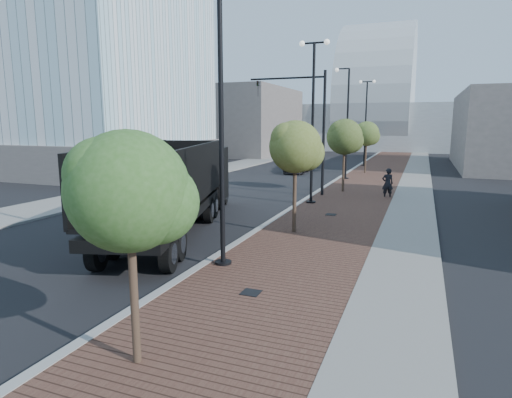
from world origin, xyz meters
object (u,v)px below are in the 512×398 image
(white_sedan, at_px, (171,203))
(dump_truck, at_px, (186,187))
(pedestrian, at_px, (388,184))
(dark_car_mid, at_px, (300,162))

(white_sedan, bearing_deg, dump_truck, -16.30)
(pedestrian, bearing_deg, white_sedan, 24.87)
(white_sedan, xyz_separation_m, pedestrian, (9.87, 9.63, 0.24))
(dump_truck, height_order, white_sedan, dump_truck)
(pedestrian, bearing_deg, dark_car_mid, -77.15)
(dump_truck, distance_m, white_sedan, 1.51)
(white_sedan, height_order, pedestrian, pedestrian)
(dump_truck, xyz_separation_m, pedestrian, (8.72, 10.00, -0.67))
(dump_truck, height_order, dark_car_mid, dump_truck)
(dark_car_mid, bearing_deg, pedestrian, -54.00)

